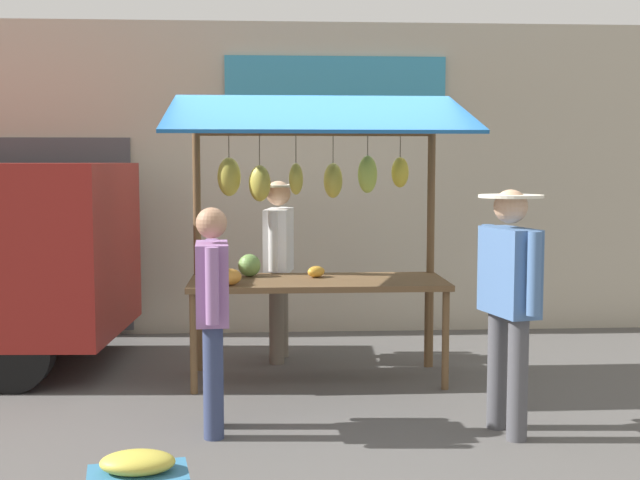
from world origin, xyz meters
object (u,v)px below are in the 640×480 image
object	(u,v)px
market_stall	(313,202)
shopper_in_striped_shirt	(509,290)
vendor_with_sunhat	(279,254)
shopper_in_grey_tee	(212,305)

from	to	relation	value
market_stall	shopper_in_striped_shirt	size ratio (longest dim) A/B	1.47
vendor_with_sunhat	shopper_in_grey_tee	size ratio (longest dim) A/B	1.08
market_stall	vendor_with_sunhat	bearing A→B (deg)	-67.45
shopper_in_grey_tee	shopper_in_striped_shirt	bearing A→B (deg)	-98.12
market_stall	vendor_with_sunhat	xyz separation A→B (m)	(0.29, -0.70, -0.53)
vendor_with_sunhat	shopper_in_grey_tee	bearing A→B (deg)	-3.29
market_stall	vendor_with_sunhat	distance (m)	0.92
vendor_with_sunhat	market_stall	bearing A→B (deg)	32.16
market_stall	shopper_in_grey_tee	size ratio (longest dim) A/B	1.58
market_stall	shopper_in_striped_shirt	xyz separation A→B (m)	(-1.26, 1.62, -0.53)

